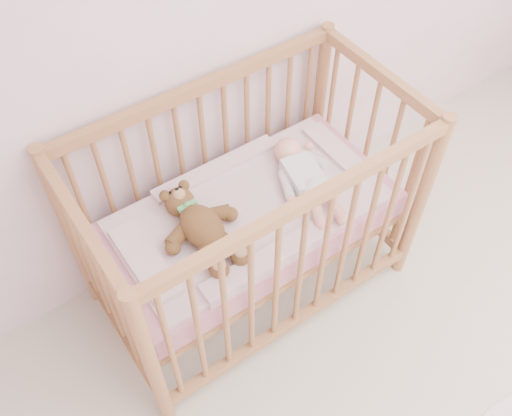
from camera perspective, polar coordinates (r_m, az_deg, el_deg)
crib at (r=2.41m, az=-0.68°, el=-1.03°), size 1.36×0.76×1.00m
mattress at (r=2.42m, az=-0.67°, el=-1.25°), size 1.22×0.62×0.13m
blanket at (r=2.36m, az=-0.69°, el=-0.14°), size 1.10×0.58×0.06m
baby at (r=2.40m, az=4.79°, el=3.47°), size 0.34×0.56×0.13m
teddy_bear at (r=2.21m, az=-5.42°, el=-1.77°), size 0.36×0.50×0.13m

